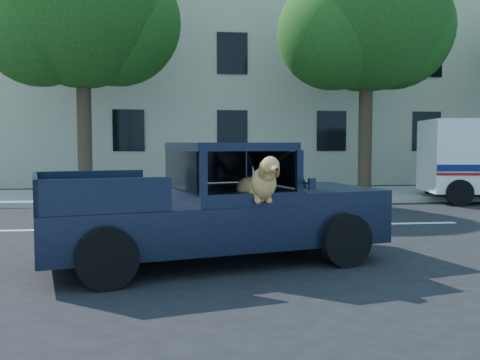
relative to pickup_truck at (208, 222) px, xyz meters
The scene contains 7 objects.
ground 0.95m from the pickup_truck, 15.53° to the right, with size 120.00×120.00×0.00m, color black.
far_sidewalk 9.04m from the pickup_truck, 85.43° to the left, with size 60.00×4.00×0.15m, color gray.
lane_stripes 4.24m from the pickup_truck, 49.65° to the left, with size 21.60×0.14×0.01m, color silver, non-canonical shape.
street_tree_left 11.21m from the pickup_truck, 109.03° to the left, with size 6.00×5.20×8.60m.
street_tree_mid 12.17m from the pickup_truck, 58.60° to the left, with size 6.00×5.20×8.60m.
building_main 17.17m from the pickup_truck, 77.15° to the left, with size 26.00×6.00×9.00m, color #BEB79D.
pickup_truck is the anchor object (origin of this frame).
Camera 1 is at (-1.15, -7.43, 1.73)m, focal length 40.00 mm.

